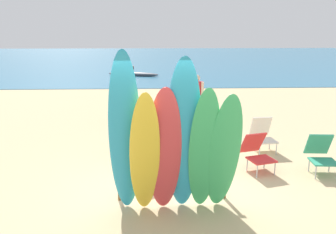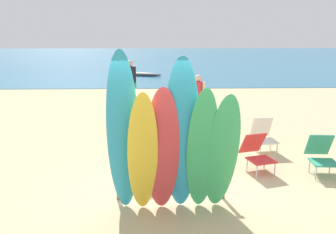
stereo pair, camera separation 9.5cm
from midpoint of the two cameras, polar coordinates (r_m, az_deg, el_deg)
ground at (r=19.74m, az=-0.89°, el=5.79°), size 60.00×60.00×0.00m
ocean_water at (r=37.41m, az=-1.28°, el=9.80°), size 60.00×40.00×0.02m
surfboard_rack at (r=6.04m, az=0.96°, el=-9.50°), size 1.96×0.07×0.62m
surfboard_teal_0 at (r=5.22m, az=-6.98°, el=-3.27°), size 0.54×0.78×2.67m
surfboard_yellow_1 at (r=5.27m, az=-3.71°, el=-6.37°), size 0.53×0.73×2.09m
surfboard_red_2 at (r=5.32m, az=-0.43°, el=-5.84°), size 0.57×0.62×2.14m
surfboard_teal_3 at (r=5.26m, az=2.75°, el=-3.61°), size 0.58×0.73×2.57m
surfboard_green_4 at (r=5.35m, az=6.20°, el=-5.83°), size 0.48×0.69×2.14m
surfboard_green_5 at (r=5.43m, az=9.47°, el=-6.17°), size 0.57×0.72×2.04m
beachgoer_strolling at (r=7.60m, az=-6.82°, el=-0.65°), size 0.48×0.47×1.66m
beachgoer_midbeach at (r=11.27m, az=-6.66°, el=4.06°), size 0.42×0.57×1.61m
beachgoer_near_rack at (r=11.06m, az=5.24°, el=3.67°), size 0.41×0.46×1.53m
beachgoer_by_water at (r=13.72m, az=-6.07°, el=6.25°), size 0.46×0.56×1.75m
beach_chair_red at (r=8.75m, az=15.86°, el=-2.69°), size 0.57×0.71×0.83m
beach_chair_blue at (r=7.50m, az=14.85°, el=-5.52°), size 0.68×0.85×0.79m
beach_chair_striped at (r=7.82m, az=24.42°, el=-5.51°), size 0.56×0.75×0.81m
distant_boat at (r=22.58m, az=-5.17°, el=7.12°), size 3.45×1.47×0.27m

